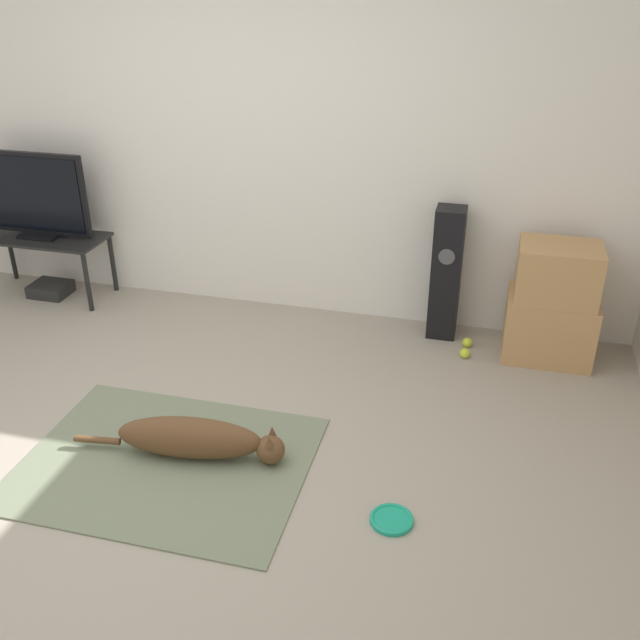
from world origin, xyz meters
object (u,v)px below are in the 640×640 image
Objects in this scene: cardboard_box_upper at (558,273)px; cardboard_box_lower at (549,327)px; dog at (197,439)px; frisbee at (392,519)px; tv_stand at (43,244)px; game_console at (51,289)px; tennis_ball_by_boxes at (467,343)px; tv at (34,196)px; floor_speaker at (446,274)px; tennis_ball_near_speaker at (465,353)px.

cardboard_box_lower is at bearing 86.04° from cardboard_box_upper.
dog is 1.09m from frisbee.
tv_stand reaches higher than game_console.
dog is at bearing -138.80° from cardboard_box_lower.
frisbee is 3.46m from game_console.
tennis_ball_by_boxes is at bearing 50.24° from dog.
tv_stand is 1.14× the size of tv.
tennis_ball_near_speaker is (0.18, -0.29, -0.42)m from floor_speaker.
floor_speaker reaches higher than game_console.
game_console is (-3.69, 0.02, -0.55)m from cardboard_box_upper.
dog is at bearing -139.10° from cardboard_box_upper.
tv is at bearing 139.94° from dog.
tv is (-3.69, 0.03, 0.57)m from cardboard_box_lower.
dog is 2.42m from cardboard_box_upper.
frisbee is 0.42× the size of cardboard_box_upper.
tennis_ball_near_speaker is at bearing -161.73° from cardboard_box_lower.
dog is at bearing -40.06° from tv.
tv_stand is at bearing 179.31° from cardboard_box_upper.
frisbee is at bearing -97.63° from tennis_ball_near_speaker.
tennis_ball_near_speaker is at bearing -92.45° from tennis_ball_by_boxes.
cardboard_box_lower is 8.45× the size of tennis_ball_by_boxes.
cardboard_box_upper is at bearing 67.68° from frisbee.
floor_speaker is 3.03m from game_console.
tv reaches higher than game_console.
cardboard_box_lower is 8.45× the size of tennis_ball_near_speaker.
tennis_ball_by_boxes is (0.19, -0.14, -0.42)m from floor_speaker.
cardboard_box_upper is (-0.00, -0.02, 0.39)m from cardboard_box_lower.
tv is at bearing 179.27° from cardboard_box_upper.
tennis_ball_by_boxes is 0.23× the size of game_console.
tennis_ball_by_boxes is at bearing -0.89° from tv.
dog reaches higher than tennis_ball_near_speaker.
cardboard_box_lower is at bearing 18.27° from tennis_ball_near_speaker.
cardboard_box_lower is 3.70m from tv_stand.
dog is 1.90m from tennis_ball_near_speaker.
tv_stand is at bearing 148.61° from frisbee.
tv_stand is at bearing -178.14° from floor_speaker.
floor_speaker is (0.03, 1.91, 0.44)m from frisbee.
tv is at bearing 179.11° from tennis_ball_by_boxes.
cardboard_box_upper reaches higher than frisbee.
cardboard_box_upper reaches higher than game_console.
tv is 3.28m from tennis_ball_by_boxes.
tennis_ball_by_boxes is (3.19, -0.05, -0.75)m from tv.
cardboard_box_lower is at bearing 41.20° from dog.
game_console is (0.00, -0.02, -0.74)m from tv.
floor_speaker is (-0.69, 0.12, 0.25)m from cardboard_box_lower.
game_console is (-3.00, -0.12, -0.41)m from floor_speaker.
frisbee is 0.25× the size of tv.
dog is 3.99× the size of game_console.
floor_speaker is at bearing 142.75° from tennis_ball_by_boxes.
dog is at bearing -39.73° from game_console.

